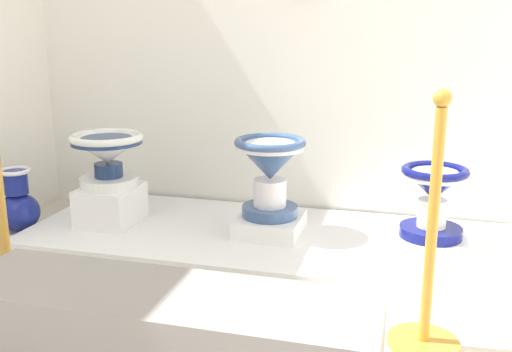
% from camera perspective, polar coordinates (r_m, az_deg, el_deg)
% --- Properties ---
extents(display_platform, '(2.56, 0.99, 0.09)m').
position_cam_1_polar(display_platform, '(3.16, 1.00, -6.29)').
color(display_platform, white).
rests_on(display_platform, ground_plane).
extents(plinth_block_broad_patterned, '(0.29, 0.34, 0.21)m').
position_cam_1_polar(plinth_block_broad_patterned, '(3.37, -13.92, -2.71)').
color(plinth_block_broad_patterned, white).
rests_on(plinth_block_broad_patterned, display_platform).
extents(antique_toilet_broad_patterned, '(0.40, 0.40, 0.30)m').
position_cam_1_polar(antique_toilet_broad_patterned, '(3.30, -14.23, 2.24)').
color(antique_toilet_broad_patterned, white).
rests_on(antique_toilet_broad_patterned, plinth_block_broad_patterned).
extents(plinth_block_central_ornate, '(0.33, 0.35, 0.10)m').
position_cam_1_polar(plinth_block_central_ornate, '(3.13, 1.34, -4.73)').
color(plinth_block_central_ornate, white).
rests_on(plinth_block_central_ornate, display_platform).
extents(antique_toilet_central_ornate, '(0.37, 0.37, 0.42)m').
position_cam_1_polar(antique_toilet_central_ornate, '(3.03, 1.37, 1.00)').
color(antique_toilet_central_ornate, '#3B5685').
rests_on(antique_toilet_central_ornate, plinth_block_central_ornate).
extents(plinth_block_tall_cobalt, '(0.35, 0.33, 0.06)m').
position_cam_1_polar(plinth_block_tall_cobalt, '(3.07, 16.50, -6.14)').
color(plinth_block_tall_cobalt, white).
rests_on(plinth_block_tall_cobalt, display_platform).
extents(antique_toilet_tall_cobalt, '(0.32, 0.32, 0.36)m').
position_cam_1_polar(antique_toilet_tall_cobalt, '(2.99, 16.85, -1.57)').
color(antique_toilet_tall_cobalt, navy).
rests_on(antique_toilet_tall_cobalt, plinth_block_tall_cobalt).
extents(decorative_vase_corner, '(0.23, 0.23, 0.39)m').
position_cam_1_polar(decorative_vase_corner, '(3.57, -22.08, -2.82)').
color(decorative_vase_corner, white).
rests_on(decorative_vase_corner, ground_plane).
extents(stanchion_post_near_left, '(0.25, 0.25, 1.01)m').
position_cam_1_polar(stanchion_post_near_left, '(2.52, -23.14, -6.66)').
color(stanchion_post_near_left, gold).
rests_on(stanchion_post_near_left, ground_plane).
extents(stanchion_post_near_right, '(0.27, 0.27, 0.96)m').
position_cam_1_polar(stanchion_post_near_right, '(2.25, 16.37, -9.55)').
color(stanchion_post_near_right, gold).
rests_on(stanchion_post_near_right, ground_plane).
extents(museum_bench, '(1.29, 0.36, 0.40)m').
position_cam_1_polar(museum_bench, '(1.89, -8.79, -16.47)').
color(museum_bench, gray).
rests_on(museum_bench, ground_plane).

